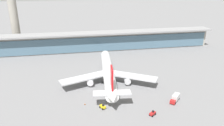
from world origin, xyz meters
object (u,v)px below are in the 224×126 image
object	(u,v)px
service_truck_under_wing_red	(153,113)
safety_cone_alpha	(85,104)
service_truck_near_nose_red	(175,98)
airliner_on_stand	(108,72)
service_truck_mid_apron_yellow	(103,107)

from	to	relation	value
service_truck_under_wing_red	safety_cone_alpha	size ratio (longest dim) A/B	4.75
service_truck_near_nose_red	safety_cone_alpha	world-z (taller)	service_truck_near_nose_red
service_truck_under_wing_red	airliner_on_stand	bearing A→B (deg)	109.53
service_truck_under_wing_red	safety_cone_alpha	xyz separation A→B (m)	(-26.74, 13.48, -0.56)
service_truck_near_nose_red	service_truck_under_wing_red	world-z (taller)	service_truck_near_nose_red
service_truck_near_nose_red	service_truck_under_wing_red	bearing A→B (deg)	-148.44
service_truck_mid_apron_yellow	safety_cone_alpha	distance (m)	8.67
service_truck_under_wing_red	service_truck_mid_apron_yellow	distance (m)	21.34
airliner_on_stand	service_truck_near_nose_red	size ratio (longest dim) A/B	9.87
safety_cone_alpha	airliner_on_stand	bearing A→B (deg)	55.99
service_truck_under_wing_red	service_truck_mid_apron_yellow	world-z (taller)	same
service_truck_mid_apron_yellow	safety_cone_alpha	world-z (taller)	service_truck_mid_apron_yellow
service_truck_near_nose_red	service_truck_under_wing_red	size ratio (longest dim) A/B	2.05
airliner_on_stand	safety_cone_alpha	world-z (taller)	airliner_on_stand
service_truck_under_wing_red	service_truck_near_nose_red	bearing A→B (deg)	31.56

